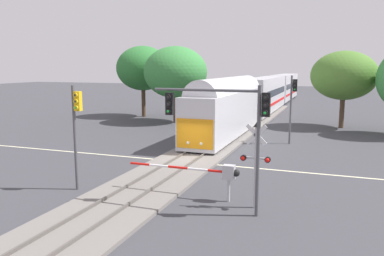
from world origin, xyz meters
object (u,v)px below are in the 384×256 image
object	(u,v)px
commuter_train	(264,93)
oak_behind_train	(175,72)
crossing_signal_mast	(256,156)
crossing_gate_near	(216,172)
traffic_signal_near_right	(227,117)
oak_far_right	(344,76)
traffic_signal_median	(76,121)
traffic_signal_far_side	(293,99)
pine_left_background	(143,68)

from	to	relation	value
commuter_train	oak_behind_train	bearing A→B (deg)	-122.01
commuter_train	crossing_signal_mast	xyz separation A→B (m)	(6.06, -37.25, -0.30)
crossing_gate_near	oak_behind_train	world-z (taller)	oak_behind_train
traffic_signal_near_right	oak_far_right	xyz separation A→B (m)	(5.08, 27.79, 1.20)
commuter_train	crossing_gate_near	size ratio (longest dim) A/B	10.47
traffic_signal_median	oak_far_right	world-z (taller)	oak_far_right
oak_behind_train	traffic_signal_far_side	bearing A→B (deg)	-31.26
traffic_signal_near_right	oak_behind_train	bearing A→B (deg)	116.95
crossing_gate_near	crossing_signal_mast	size ratio (longest dim) A/B	1.46
oak_far_right	crossing_signal_mast	bearing A→B (deg)	-98.42
commuter_train	crossing_signal_mast	bearing A→B (deg)	-80.76
commuter_train	oak_behind_train	world-z (taller)	oak_behind_train
traffic_signal_near_right	traffic_signal_median	bearing A→B (deg)	176.84
traffic_signal_far_side	pine_left_background	world-z (taller)	pine_left_background
traffic_signal_near_right	oak_behind_train	distance (m)	28.58
traffic_signal_median	traffic_signal_near_right	xyz separation A→B (m)	(8.11, -0.45, 0.62)
traffic_signal_near_right	pine_left_background	distance (m)	34.66
crossing_signal_mast	traffic_signal_near_right	distance (m)	2.38
crossing_signal_mast	oak_far_right	xyz separation A→B (m)	(3.97, 26.82, 3.06)
commuter_train	crossing_gate_near	distance (m)	37.07
oak_behind_train	crossing_gate_near	bearing A→B (deg)	-63.37
pine_left_background	traffic_signal_near_right	bearing A→B (deg)	-56.90
commuter_train	traffic_signal_far_side	bearing A→B (deg)	-74.26
commuter_train	oak_far_right	size ratio (longest dim) A/B	7.58
traffic_signal_near_right	oak_behind_train	xyz separation A→B (m)	(-12.94, 25.45, 1.47)
commuter_train	crossing_signal_mast	size ratio (longest dim) A/B	15.29
traffic_signal_far_side	oak_far_right	xyz separation A→B (m)	(4.04, 10.83, 1.68)
commuter_train	oak_behind_train	distance (m)	15.37
traffic_signal_far_side	oak_behind_train	world-z (taller)	oak_behind_train
pine_left_background	oak_far_right	distance (m)	24.02
oak_behind_train	traffic_signal_near_right	bearing A→B (deg)	-63.05
traffic_signal_median	pine_left_background	world-z (taller)	pine_left_background
traffic_signal_far_side	pine_left_background	size ratio (longest dim) A/B	0.63
crossing_gate_near	pine_left_background	bearing A→B (deg)	123.15
oak_behind_train	crossing_signal_mast	bearing A→B (deg)	-60.14
traffic_signal_far_side	traffic_signal_median	bearing A→B (deg)	-119.01
traffic_signal_median	commuter_train	bearing A→B (deg)	85.21
traffic_signal_near_right	oak_behind_train	world-z (taller)	oak_behind_train
crossing_signal_mast	oak_far_right	distance (m)	27.28
pine_left_background	commuter_train	bearing A→B (deg)	33.51
crossing_gate_near	oak_behind_train	size ratio (longest dim) A/B	0.67
crossing_gate_near	crossing_signal_mast	xyz separation A→B (m)	(1.99, -0.43, 1.06)
oak_far_right	oak_behind_train	bearing A→B (deg)	-172.59
crossing_signal_mast	traffic_signal_median	bearing A→B (deg)	-176.76
traffic_signal_far_side	pine_left_background	xyz separation A→B (m)	(-19.94, 12.03, 2.38)
oak_behind_train	commuter_train	bearing A→B (deg)	57.99
crossing_signal_mast	traffic_signal_far_side	size ratio (longest dim) A/B	0.70
crossing_gate_near	traffic_signal_median	xyz separation A→B (m)	(-7.23, -0.95, 2.30)
commuter_train	pine_left_background	bearing A→B (deg)	-146.49
commuter_train	traffic_signal_median	distance (m)	37.92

